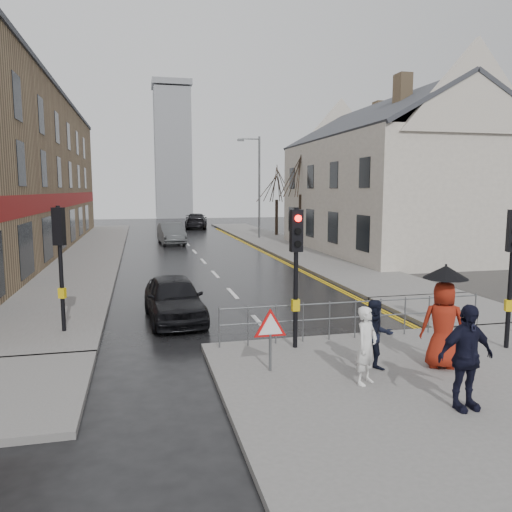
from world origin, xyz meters
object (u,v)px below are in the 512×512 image
pedestrian_a (366,346)px  pedestrian_b (376,336)px  pedestrian_d (466,357)px  car_parked (174,298)px  pedestrian_with_umbrella (444,314)px  car_mid (171,234)px

pedestrian_a → pedestrian_b: (0.51, 0.62, -0.01)m
pedestrian_d → car_parked: pedestrian_d is taller
pedestrian_b → pedestrian_with_umbrella: (1.49, -0.15, 0.41)m
pedestrian_b → car_mid: size_ratio=0.33×
car_parked → car_mid: bearing=82.9°
pedestrian_a → car_parked: 7.14m
pedestrian_a → pedestrian_with_umbrella: pedestrian_with_umbrella is taller
pedestrian_d → pedestrian_with_umbrella: bearing=63.3°
car_parked → pedestrian_with_umbrella: bearing=-51.4°
pedestrian_with_umbrella → car_parked: size_ratio=0.56×
pedestrian_a → car_parked: (-3.32, 6.32, -0.23)m
car_mid → pedestrian_b: bearing=-89.1°
pedestrian_with_umbrella → pedestrian_d: (-0.83, -1.91, -0.24)m
pedestrian_b → car_mid: (-2.52, 27.70, -0.13)m
pedestrian_with_umbrella → pedestrian_b: bearing=174.4°
pedestrian_a → car_parked: bearing=82.7°
pedestrian_a → pedestrian_d: 1.86m
pedestrian_with_umbrella → car_mid: (-4.01, 27.85, -0.54)m
pedestrian_a → pedestrian_with_umbrella: bearing=-21.7°
pedestrian_a → pedestrian_b: 0.80m
pedestrian_d → car_mid: bearing=92.8°
pedestrian_with_umbrella → car_parked: pedestrian_with_umbrella is taller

